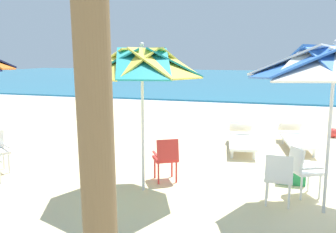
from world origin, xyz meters
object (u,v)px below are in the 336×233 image
at_px(beach_umbrella_0, 334,64).
at_px(plastic_chair_1, 279,176).
at_px(beach_ball, 333,133).
at_px(sun_lounger_1, 296,138).
at_px(sun_lounger_2, 242,139).
at_px(beach_umbrella_1, 142,64).
at_px(cooler_box, 292,173).
at_px(plastic_chair_3, 166,157).
at_px(plastic_chair_2, 302,168).

bearing_deg(beach_umbrella_0, plastic_chair_1, 172.11).
relative_size(beach_umbrella_0, beach_ball, 9.53).
bearing_deg(plastic_chair_1, beach_ball, 74.88).
distance_m(sun_lounger_1, beach_ball, 2.02).
xyz_separation_m(plastic_chair_1, sun_lounger_1, (0.42, 3.99, -0.22)).
bearing_deg(plastic_chair_1, sun_lounger_2, 105.25).
bearing_deg(beach_umbrella_1, plastic_chair_1, 0.39).
xyz_separation_m(sun_lounger_2, beach_ball, (2.47, 2.24, -0.14)).
bearing_deg(sun_lounger_1, beach_umbrella_1, -124.55).
bearing_deg(plastic_chair_1, beach_umbrella_0, -7.89).
height_order(sun_lounger_1, cooler_box, sun_lounger_1).
distance_m(plastic_chair_3, sun_lounger_2, 3.11).
bearing_deg(beach_umbrella_1, plastic_chair_3, 65.44).
relative_size(plastic_chair_2, beach_ball, 3.11).
distance_m(sun_lounger_2, cooler_box, 2.55).
height_order(cooler_box, beach_ball, cooler_box).
bearing_deg(cooler_box, beach_umbrella_1, -155.28).
relative_size(plastic_chair_1, beach_umbrella_1, 0.33).
relative_size(beach_umbrella_1, cooler_box, 5.30).
height_order(plastic_chair_1, plastic_chair_2, same).
bearing_deg(sun_lounger_2, plastic_chair_1, -74.75).
bearing_deg(beach_umbrella_1, plastic_chair_2, 11.58).
bearing_deg(beach_umbrella_1, cooler_box, 24.72).
bearing_deg(beach_umbrella_0, plastic_chair_2, 115.58).
distance_m(beach_umbrella_0, sun_lounger_2, 4.39).
height_order(sun_lounger_1, beach_ball, sun_lounger_1).
distance_m(plastic_chair_2, sun_lounger_2, 3.19).
bearing_deg(beach_umbrella_0, beach_umbrella_1, 178.48).
xyz_separation_m(beach_umbrella_0, beach_ball, (0.84, 5.77, -2.17)).
xyz_separation_m(plastic_chair_2, sun_lounger_2, (-1.32, 2.89, -0.22)).
bearing_deg(plastic_chair_3, beach_umbrella_1, -114.56).
distance_m(plastic_chair_1, cooler_box, 1.24).
distance_m(sun_lounger_1, cooler_box, 2.82).
relative_size(plastic_chair_3, cooler_box, 1.73).
xyz_separation_m(beach_umbrella_0, sun_lounger_1, (-0.28, 4.09, -2.03)).
xyz_separation_m(plastic_chair_2, plastic_chair_3, (-2.47, 0.01, 0.00)).
bearing_deg(plastic_chair_3, sun_lounger_1, 54.00).
bearing_deg(sun_lounger_2, cooler_box, -62.12).
relative_size(plastic_chair_1, sun_lounger_2, 0.39).
relative_size(beach_umbrella_0, plastic_chair_3, 3.07).
bearing_deg(beach_ball, plastic_chair_3, -125.24).
relative_size(cooler_box, beach_ball, 1.79).
height_order(plastic_chair_2, beach_umbrella_1, beach_umbrella_1).
bearing_deg(sun_lounger_1, beach_umbrella_0, -86.08).
bearing_deg(plastic_chair_2, cooler_box, 101.81).
bearing_deg(plastic_chair_2, beach_umbrella_1, -168.42).
distance_m(plastic_chair_2, beach_umbrella_1, 3.31).
bearing_deg(plastic_chair_2, beach_umbrella_0, -64.42).
bearing_deg(beach_ball, plastic_chair_2, -102.57).
distance_m(beach_umbrella_0, beach_umbrella_1, 3.04).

